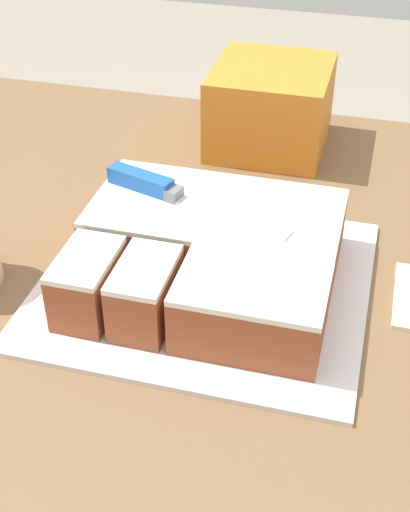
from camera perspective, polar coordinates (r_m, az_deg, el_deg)
name	(u,v)px	position (r m, az deg, el deg)	size (l,w,h in m)	color
cake_board	(205,283)	(0.89, 0.00, -2.15)	(0.40, 0.36, 0.01)	silver
cake	(209,255)	(0.86, 0.29, 0.08)	(0.31, 0.27, 0.08)	#994C2D
knife	(158,188)	(0.91, -3.75, 5.46)	(0.25, 0.09, 0.02)	silver
storage_box	(271,107)	(1.18, 5.27, 11.80)	(0.18, 0.19, 0.13)	orange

